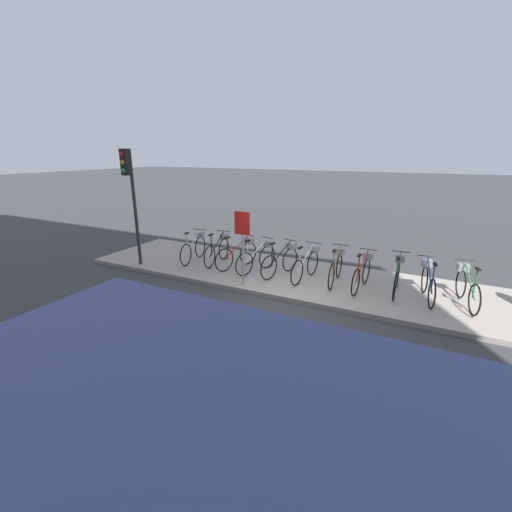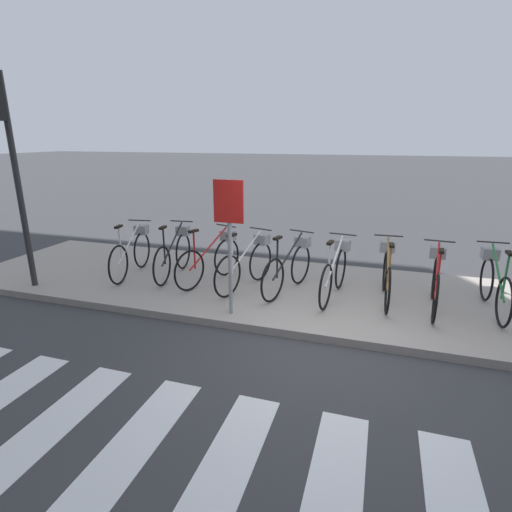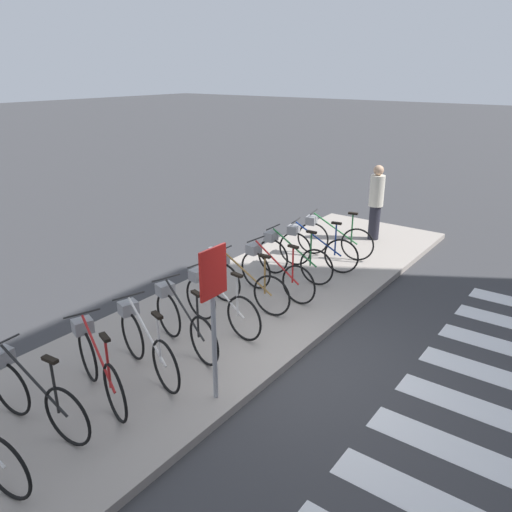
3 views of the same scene
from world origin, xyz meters
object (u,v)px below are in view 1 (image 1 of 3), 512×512
parked_bicycle_6 (336,267)px  parked_bicycle_3 (258,257)px  parked_bicycle_10 (467,286)px  parked_bicycle_1 (218,249)px  parked_bicycle_4 (282,260)px  traffic_light (130,184)px  parked_bicycle_9 (428,281)px  parked_bicycle_5 (307,264)px  parked_bicycle_8 (397,275)px  parked_bicycle_0 (194,247)px  sign_post (243,236)px  parked_bicycle_2 (239,253)px  parked_bicycle_7 (363,272)px

parked_bicycle_6 → parked_bicycle_3: bearing=-176.5°
parked_bicycle_10 → parked_bicycle_1: bearing=179.5°
parked_bicycle_4 → traffic_light: 5.06m
parked_bicycle_9 → parked_bicycle_10: 0.82m
parked_bicycle_1 → parked_bicycle_5: same height
parked_bicycle_5 → parked_bicycle_8: 2.37m
parked_bicycle_3 → parked_bicycle_9: bearing=0.8°
parked_bicycle_0 → parked_bicycle_8: 6.22m
parked_bicycle_3 → sign_post: size_ratio=0.83×
parked_bicycle_6 → parked_bicycle_10: same height
parked_bicycle_3 → parked_bicycle_8: 3.88m
parked_bicycle_2 → parked_bicycle_1: bearing=172.9°
parked_bicycle_4 → sign_post: bearing=-118.0°
parked_bicycle_7 → parked_bicycle_10: bearing=2.3°
traffic_light → parked_bicycle_8: bearing=10.4°
sign_post → parked_bicycle_5: bearing=39.9°
parked_bicycle_7 → parked_bicycle_8: 0.85m
parked_bicycle_1 → parked_bicycle_7: (4.57, -0.15, 0.00)m
parked_bicycle_2 → sign_post: sign_post is taller
parked_bicycle_8 → traffic_light: size_ratio=0.48×
parked_bicycle_2 → parked_bicycle_10: (6.11, 0.04, 0.00)m
parked_bicycle_4 → parked_bicycle_7: bearing=-0.6°
parked_bicycle_0 → parked_bicycle_7: size_ratio=0.99×
parked_bicycle_4 → parked_bicycle_8: (3.13, 0.14, 0.00)m
parked_bicycle_9 → parked_bicycle_7: bearing=-178.3°
parked_bicycle_7 → parked_bicycle_8: bearing=10.9°
parked_bicycle_4 → parked_bicycle_0: bearing=-179.2°
parked_bicycle_2 → parked_bicycle_10: 6.11m
parked_bicycle_1 → parked_bicycle_2: 0.82m
parked_bicycle_3 → parked_bicycle_4: 0.75m
parked_bicycle_8 → traffic_light: traffic_light is taller
parked_bicycle_3 → parked_bicycle_7: bearing=0.4°
parked_bicycle_1 → parked_bicycle_10: 6.93m
parked_bicycle_1 → sign_post: size_ratio=0.85×
parked_bicycle_5 → traffic_light: 5.74m
parked_bicycle_1 → parked_bicycle_9: size_ratio=1.01×
parked_bicycle_1 → parked_bicycle_8: 5.40m
parked_bicycle_10 → traffic_light: size_ratio=0.47×
parked_bicycle_6 → parked_bicycle_8: size_ratio=1.00×
parked_bicycle_0 → parked_bicycle_6: size_ratio=0.99×
parked_bicycle_5 → parked_bicycle_8: size_ratio=0.99×
traffic_light → sign_post: 3.98m
parked_bicycle_0 → parked_bicycle_8: size_ratio=0.99×
parked_bicycle_1 → parked_bicycle_3: same height
parked_bicycle_9 → sign_post: sign_post is taller
parked_bicycle_0 → parked_bicycle_4: bearing=0.8°
parked_bicycle_2 → parked_bicycle_4: (1.46, -0.03, 0.00)m
parked_bicycle_5 → traffic_light: size_ratio=0.48×
parked_bicycle_7 → parked_bicycle_9: size_ratio=1.01×
traffic_light → parked_bicycle_1: bearing=32.5°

